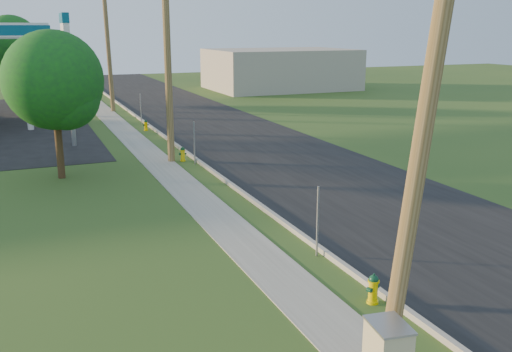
# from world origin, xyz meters

# --- Properties ---
(ground_plane) EXTENTS (140.00, 140.00, 0.00)m
(ground_plane) POSITION_xyz_m (0.00, 0.00, 0.00)
(ground_plane) COLOR #2F4C1E
(ground_plane) RESTS_ON ground
(road) EXTENTS (8.00, 120.00, 0.02)m
(road) POSITION_xyz_m (4.50, 10.00, 0.01)
(road) COLOR black
(road) RESTS_ON ground
(curb) EXTENTS (0.15, 120.00, 0.15)m
(curb) POSITION_xyz_m (0.50, 10.00, 0.07)
(curb) COLOR #99968C
(curb) RESTS_ON ground
(sidewalk) EXTENTS (1.50, 120.00, 0.03)m
(sidewalk) POSITION_xyz_m (-1.25, 10.00, 0.01)
(sidewalk) COLOR gray
(sidewalk) RESTS_ON ground
(utility_pole_near) EXTENTS (1.40, 0.32, 9.48)m
(utility_pole_near) POSITION_xyz_m (-0.60, -1.00, 4.80)
(utility_pole_near) COLOR brown
(utility_pole_near) RESTS_ON ground
(utility_pole_mid) EXTENTS (1.40, 0.32, 9.80)m
(utility_pole_mid) POSITION_xyz_m (-0.60, 17.00, 4.95)
(utility_pole_mid) COLOR brown
(utility_pole_mid) RESTS_ON ground
(utility_pole_far) EXTENTS (1.40, 0.32, 9.50)m
(utility_pole_far) POSITION_xyz_m (-0.60, 35.00, 4.80)
(utility_pole_far) COLOR brown
(utility_pole_far) RESTS_ON ground
(sign_post_near) EXTENTS (0.05, 0.04, 2.00)m
(sign_post_near) POSITION_xyz_m (0.25, 4.20, 1.00)
(sign_post_near) COLOR gray
(sign_post_near) RESTS_ON ground
(sign_post_mid) EXTENTS (0.05, 0.04, 2.00)m
(sign_post_mid) POSITION_xyz_m (0.25, 16.00, 1.00)
(sign_post_mid) COLOR gray
(sign_post_mid) RESTS_ON ground
(sign_post_far) EXTENTS (0.05, 0.04, 2.00)m
(sign_post_far) POSITION_xyz_m (0.25, 28.20, 1.00)
(sign_post_far) COLOR gray
(sign_post_far) RESTS_ON ground
(price_pylon) EXTENTS (0.34, 2.04, 6.85)m
(price_pylon) POSITION_xyz_m (-4.50, 22.50, 5.43)
(price_pylon) COLOR gray
(price_pylon) RESTS_ON ground
(distant_building) EXTENTS (14.00, 10.00, 4.00)m
(distant_building) POSITION_xyz_m (18.00, 45.00, 2.00)
(distant_building) COLOR #A09A8C
(distant_building) RESTS_ON ground
(tree_verge) EXTENTS (4.01, 4.01, 6.08)m
(tree_verge) POSITION_xyz_m (-5.53, 15.73, 3.91)
(tree_verge) COLOR #342617
(tree_verge) RESTS_ON ground
(tree_lot) EXTENTS (4.72, 4.72, 7.15)m
(tree_lot) POSITION_xyz_m (-7.10, 42.37, 4.60)
(tree_lot) COLOR #342617
(tree_lot) RESTS_ON ground
(hydrant_near) EXTENTS (0.38, 0.34, 0.73)m
(hydrant_near) POSITION_xyz_m (0.11, 1.25, 0.36)
(hydrant_near) COLOR #DEC100
(hydrant_near) RESTS_ON ground
(hydrant_mid) EXTENTS (0.36, 0.32, 0.70)m
(hydrant_mid) POSITION_xyz_m (-0.09, 16.87, 0.34)
(hydrant_mid) COLOR yellow
(hydrant_mid) RESTS_ON ground
(hydrant_far) EXTENTS (0.35, 0.31, 0.68)m
(hydrant_far) POSITION_xyz_m (0.03, 25.79, 0.33)
(hydrant_far) COLOR #EFB700
(hydrant_far) RESTS_ON ground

